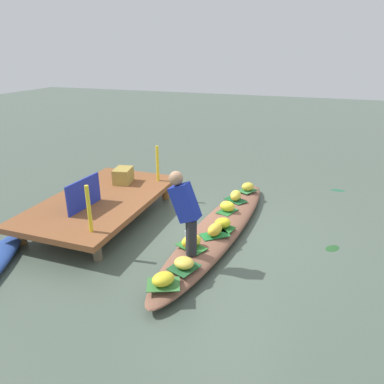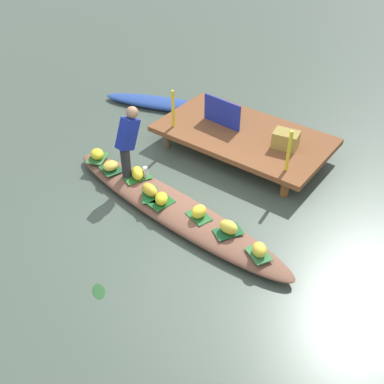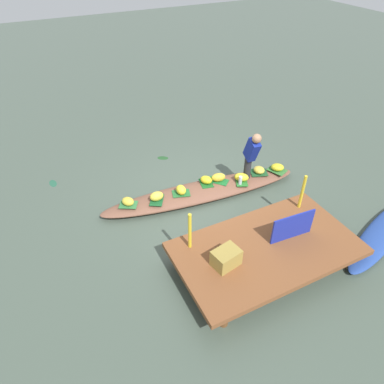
% 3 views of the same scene
% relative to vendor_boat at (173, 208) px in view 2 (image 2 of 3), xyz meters
% --- Properties ---
extents(canal_water, '(40.00, 40.00, 0.00)m').
position_rel_vendor_boat_xyz_m(canal_water, '(0.00, 0.00, -0.11)').
color(canal_water, '#465548').
rests_on(canal_water, ground).
extents(dock_platform, '(3.20, 1.80, 0.42)m').
position_rel_vendor_boat_xyz_m(dock_platform, '(-0.08, 2.23, 0.25)').
color(dock_platform, brown).
rests_on(dock_platform, ground).
extents(vendor_boat, '(4.61, 1.19, 0.23)m').
position_rel_vendor_boat_xyz_m(vendor_boat, '(0.00, 0.00, 0.00)').
color(vendor_boat, brown).
rests_on(vendor_boat, ground).
extents(moored_boat, '(2.70, 1.41, 0.17)m').
position_rel_vendor_boat_xyz_m(moored_boat, '(-2.47, 2.71, -0.03)').
color(moored_boat, '#254493').
rests_on(moored_boat, ground).
extents(leaf_mat_0, '(0.48, 0.50, 0.01)m').
position_rel_vendor_boat_xyz_m(leaf_mat_0, '(-0.43, -0.06, 0.12)').
color(leaf_mat_0, '#1D6E30').
rests_on(leaf_mat_0, vendor_boat).
extents(banana_bunch_0, '(0.36, 0.26, 0.19)m').
position_rel_vendor_boat_xyz_m(banana_bunch_0, '(-0.43, -0.06, 0.21)').
color(banana_bunch_0, gold).
rests_on(banana_bunch_0, vendor_boat).
extents(leaf_mat_1, '(0.45, 0.41, 0.01)m').
position_rel_vendor_boat_xyz_m(leaf_mat_1, '(1.66, -0.16, 0.12)').
color(leaf_mat_1, '#33753E').
rests_on(leaf_mat_1, vendor_boat).
extents(banana_bunch_1, '(0.32, 0.33, 0.17)m').
position_rel_vendor_boat_xyz_m(banana_bunch_1, '(1.66, -0.16, 0.20)').
color(banana_bunch_1, yellow).
rests_on(banana_bunch_1, vendor_boat).
extents(leaf_mat_2, '(0.44, 0.50, 0.01)m').
position_rel_vendor_boat_xyz_m(leaf_mat_2, '(-1.88, 0.19, 0.12)').
color(leaf_mat_2, '#357033').
rests_on(leaf_mat_2, vendor_boat).
extents(banana_bunch_2, '(0.38, 0.36, 0.16)m').
position_rel_vendor_boat_xyz_m(banana_bunch_2, '(-1.88, 0.19, 0.20)').
color(banana_bunch_2, yellow).
rests_on(banana_bunch_2, vendor_boat).
extents(leaf_mat_3, '(0.43, 0.48, 0.01)m').
position_rel_vendor_boat_xyz_m(leaf_mat_3, '(1.08, -0.04, 0.12)').
color(leaf_mat_3, '#18552A').
rests_on(leaf_mat_3, vendor_boat).
extents(banana_bunch_3, '(0.30, 0.21, 0.20)m').
position_rel_vendor_boat_xyz_m(banana_bunch_3, '(1.08, -0.04, 0.22)').
color(banana_bunch_3, yellow).
rests_on(banana_bunch_3, vendor_boat).
extents(leaf_mat_4, '(0.47, 0.43, 0.01)m').
position_rel_vendor_boat_xyz_m(leaf_mat_4, '(-1.44, 0.08, 0.12)').
color(leaf_mat_4, '#1E5229').
rests_on(leaf_mat_4, vendor_boat).
extents(banana_bunch_4, '(0.25, 0.27, 0.14)m').
position_rel_vendor_boat_xyz_m(banana_bunch_4, '(-1.44, 0.08, 0.19)').
color(banana_bunch_4, yellow).
rests_on(banana_bunch_4, vendor_boat).
extents(leaf_mat_5, '(0.41, 0.51, 0.01)m').
position_rel_vendor_boat_xyz_m(leaf_mat_5, '(-0.89, 0.17, 0.12)').
color(leaf_mat_5, '#28702C').
rests_on(leaf_mat_5, vendor_boat).
extents(banana_bunch_5, '(0.37, 0.35, 0.19)m').
position_rel_vendor_boat_xyz_m(banana_bunch_5, '(-0.89, 0.17, 0.21)').
color(banana_bunch_5, yellow).
rests_on(banana_bunch_5, vendor_boat).
extents(leaf_mat_6, '(0.44, 0.36, 0.01)m').
position_rel_vendor_boat_xyz_m(leaf_mat_6, '(0.52, -0.01, 0.12)').
color(leaf_mat_6, '#256830').
rests_on(leaf_mat_6, vendor_boat).
extents(banana_bunch_6, '(0.20, 0.27, 0.19)m').
position_rel_vendor_boat_xyz_m(banana_bunch_6, '(0.52, -0.01, 0.21)').
color(banana_bunch_6, yellow).
rests_on(banana_bunch_6, vendor_boat).
extents(leaf_mat_7, '(0.34, 0.43, 0.01)m').
position_rel_vendor_boat_xyz_m(leaf_mat_7, '(-0.14, -0.11, 0.12)').
color(leaf_mat_7, '#1B5D23').
rests_on(leaf_mat_7, vendor_boat).
extents(banana_bunch_7, '(0.32, 0.34, 0.17)m').
position_rel_vendor_boat_xyz_m(banana_bunch_7, '(-0.14, -0.11, 0.20)').
color(banana_bunch_7, yellow).
rests_on(banana_bunch_7, vendor_boat).
extents(vendor_person, '(0.22, 0.47, 1.23)m').
position_rel_vendor_boat_xyz_m(vendor_person, '(-1.07, 0.19, 0.81)').
color(vendor_person, '#28282D').
rests_on(vendor_person, vendor_boat).
extents(water_bottle, '(0.08, 0.08, 0.21)m').
position_rel_vendor_boat_xyz_m(water_bottle, '(-0.80, 0.27, 0.22)').
color(water_bottle, silver).
rests_on(water_bottle, vendor_boat).
extents(market_banner, '(0.83, 0.09, 0.53)m').
position_rel_vendor_boat_xyz_m(market_banner, '(-0.58, 2.23, 0.57)').
color(market_banner, '#1D2C9D').
rests_on(market_banner, dock_platform).
extents(railing_post_west, '(0.06, 0.06, 0.74)m').
position_rel_vendor_boat_xyz_m(railing_post_west, '(-1.28, 1.63, 0.68)').
color(railing_post_west, yellow).
rests_on(railing_post_west, dock_platform).
extents(railing_post_east, '(0.06, 0.06, 0.74)m').
position_rel_vendor_boat_xyz_m(railing_post_east, '(1.12, 1.63, 0.68)').
color(railing_post_east, yellow).
rests_on(railing_post_east, dock_platform).
extents(produce_crate, '(0.49, 0.40, 0.30)m').
position_rel_vendor_boat_xyz_m(produce_crate, '(0.77, 2.25, 0.46)').
color(produce_crate, '#A0863C').
rests_on(produce_crate, dock_platform).
extents(drifting_plant_1, '(0.33, 0.30, 0.01)m').
position_rel_vendor_boat_xyz_m(drifting_plant_1, '(0.19, -1.85, -0.11)').
color(drifting_plant_1, '#214B24').
rests_on(drifting_plant_1, ground).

